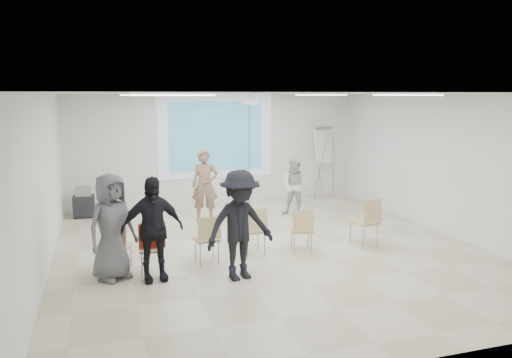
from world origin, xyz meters
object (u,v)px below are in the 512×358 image
object	(u,v)px
chair_left_mid	(151,246)
chair_right_inner	(302,227)
audience_outer	(111,221)
chair_center	(254,227)
flipchart_easel	(324,146)
player_left	(205,181)
audience_left	(152,221)
chair_far_left	(117,243)
laptop	(206,237)
chair_right_far	(367,219)
av_cart	(84,203)
chair_left_inner	(208,236)
player_right	(296,183)
pedestal_table	(241,205)
audience_mid	(240,218)

from	to	relation	value
chair_left_mid	chair_right_inner	world-z (taller)	chair_left_mid
chair_right_inner	audience_outer	world-z (taller)	audience_outer
chair_left_mid	chair_center	world-z (taller)	chair_center
chair_center	flipchart_easel	distance (m)	5.82
player_left	audience_left	world-z (taller)	audience_left
chair_far_left	chair_right_inner	bearing A→B (deg)	21.13
laptop	chair_right_far	bearing A→B (deg)	175.38
player_left	audience_left	size ratio (longest dim) A/B	0.99
audience_left	av_cart	bearing A→B (deg)	97.88
chair_left_inner	player_right	bearing A→B (deg)	42.13
chair_left_mid	chair_left_inner	bearing A→B (deg)	18.76
chair_right_far	audience_left	xyz separation A→B (m)	(-4.20, -0.54, 0.40)
player_left	chair_left_inner	xyz separation A→B (m)	(-0.59, -3.06, -0.45)
chair_left_mid	chair_right_far	xyz separation A→B (m)	(4.21, 0.30, 0.07)
pedestal_table	chair_right_inner	size ratio (longest dim) A/B	0.86
audience_outer	chair_left_mid	bearing A→B (deg)	-36.21
chair_right_inner	flipchart_easel	xyz separation A→B (m)	(2.62, 4.67, 1.02)
chair_far_left	chair_right_far	size ratio (longest dim) A/B	0.84
chair_right_inner	audience_mid	world-z (taller)	audience_mid
audience_mid	av_cart	distance (m)	5.81
chair_left_mid	chair_right_far	size ratio (longest dim) A/B	0.88
chair_left_inner	chair_left_mid	bearing A→B (deg)	-169.71
pedestal_table	laptop	distance (m)	3.02
chair_center	flipchart_easel	world-z (taller)	flipchart_easel
chair_center	av_cart	size ratio (longest dim) A/B	1.20
chair_left_mid	chair_far_left	bearing A→B (deg)	149.49
chair_left_mid	av_cart	xyz separation A→B (m)	(-1.17, 4.59, -0.16)
chair_left_inner	audience_left	distance (m)	1.21
player_left	flipchart_easel	bearing A→B (deg)	36.09
player_left	av_cart	world-z (taller)	player_left
chair_far_left	laptop	size ratio (longest dim) A/B	2.56
chair_far_left	audience_mid	bearing A→B (deg)	-6.03
chair_right_inner	chair_right_far	distance (m)	1.35
player_right	audience_left	xyz separation A→B (m)	(-3.86, -3.44, 0.17)
player_left	pedestal_table	bearing A→B (deg)	-7.64
laptop	audience_left	xyz separation A→B (m)	(-1.00, -0.58, 0.51)
player_right	audience_left	distance (m)	5.17
player_left	player_right	bearing A→B (deg)	9.31
chair_far_left	audience_mid	xyz separation A→B (m)	(1.89, -0.97, 0.53)
chair_left_inner	audience_mid	bearing A→B (deg)	-71.35
chair_right_inner	laptop	xyz separation A→B (m)	(-1.86, -0.02, -0.03)
chair_far_left	chair_right_inner	xyz separation A→B (m)	(3.39, 0.00, 0.01)
player_left	flipchart_easel	distance (m)	4.29
pedestal_table	audience_mid	distance (m)	3.82
chair_left_inner	flipchart_easel	world-z (taller)	flipchart_easel
chair_left_mid	audience_left	size ratio (longest dim) A/B	0.44
chair_right_inner	flipchart_easel	bearing A→B (deg)	73.67
flipchart_easel	audience_left	bearing A→B (deg)	-160.49
audience_left	chair_right_far	bearing A→B (deg)	1.44
player_right	av_cart	world-z (taller)	player_right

